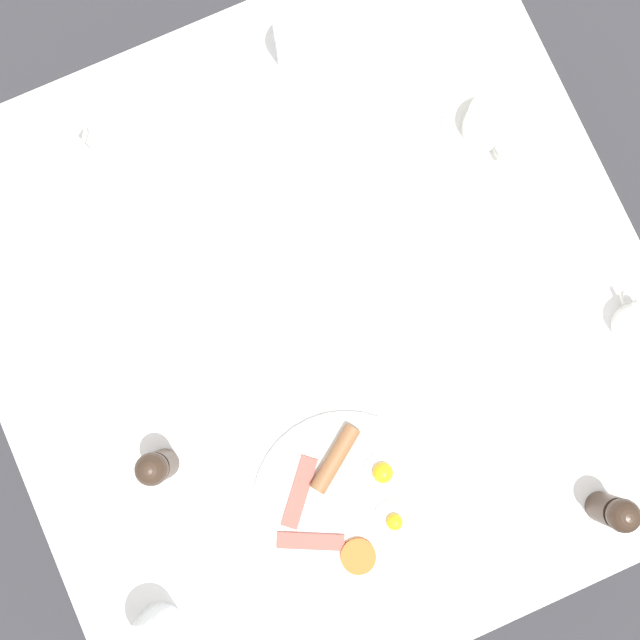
% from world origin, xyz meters
% --- Properties ---
extents(ground_plane, '(8.00, 8.00, 0.00)m').
position_xyz_m(ground_plane, '(0.00, 0.00, 0.00)').
color(ground_plane, '#333338').
extents(table, '(1.07, 1.04, 0.75)m').
position_xyz_m(table, '(0.00, 0.00, 0.68)').
color(table, white).
rests_on(table, ground_plane).
extents(breakfast_plate, '(0.29, 0.29, 0.04)m').
position_xyz_m(breakfast_plate, '(-0.27, 0.07, 0.76)').
color(breakfast_plate, white).
rests_on(breakfast_plate, table).
extents(teapot_near, '(0.19, 0.13, 0.12)m').
position_xyz_m(teapot_near, '(0.16, 0.13, 0.80)').
color(teapot_near, white).
rests_on(teapot_near, table).
extents(teacup_with_saucer_left, '(0.14, 0.14, 0.07)m').
position_xyz_m(teacup_with_saucer_left, '(0.18, -0.37, 0.78)').
color(teacup_with_saucer_left, white).
rests_on(teacup_with_saucer_left, table).
extents(teacup_with_saucer_right, '(0.14, 0.14, 0.07)m').
position_xyz_m(teacup_with_saucer_right, '(0.38, 0.26, 0.78)').
color(teacup_with_saucer_right, white).
rests_on(teacup_with_saucer_right, table).
extents(water_glass_tall, '(0.07, 0.07, 0.11)m').
position_xyz_m(water_glass_tall, '(0.44, 0.12, 0.81)').
color(water_glass_tall, white).
rests_on(water_glass_tall, table).
extents(water_glass_short, '(0.07, 0.07, 0.12)m').
position_xyz_m(water_glass_short, '(-0.33, 0.41, 0.81)').
color(water_glass_short, white).
rests_on(water_glass_short, table).
extents(wine_glass_spare, '(0.07, 0.07, 0.12)m').
position_xyz_m(wine_glass_spare, '(0.41, -0.15, 0.81)').
color(wine_glass_spare, white).
rests_on(wine_glass_spare, table).
extents(creamer_jug, '(0.09, 0.07, 0.07)m').
position_xyz_m(creamer_jug, '(-0.20, -0.45, 0.78)').
color(creamer_jug, white).
rests_on(creamer_jug, table).
extents(pepper_grinder, '(0.05, 0.05, 0.11)m').
position_xyz_m(pepper_grinder, '(-0.11, 0.31, 0.81)').
color(pepper_grinder, '#38281E').
rests_on(pepper_grinder, table).
extents(salt_grinder, '(0.05, 0.05, 0.11)m').
position_xyz_m(salt_grinder, '(-0.44, -0.28, 0.81)').
color(salt_grinder, '#38281E').
rests_on(salt_grinder, table).
extents(fork_by_plate, '(0.18, 0.03, 0.00)m').
position_xyz_m(fork_by_plate, '(-0.16, -0.23, 0.75)').
color(fork_by_plate, silver).
rests_on(fork_by_plate, table).
extents(knife_by_plate, '(0.03, 0.22, 0.00)m').
position_xyz_m(knife_by_plate, '(0.07, 0.38, 0.75)').
color(knife_by_plate, silver).
rests_on(knife_by_plate, table).
extents(spoon_for_tea, '(0.10, 0.15, 0.00)m').
position_xyz_m(spoon_for_tea, '(0.38, -0.38, 0.75)').
color(spoon_for_tea, silver).
rests_on(spoon_for_tea, table).
extents(fork_spare, '(0.10, 0.16, 0.00)m').
position_xyz_m(fork_spare, '(0.26, -0.12, 0.75)').
color(fork_spare, silver).
rests_on(fork_spare, table).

